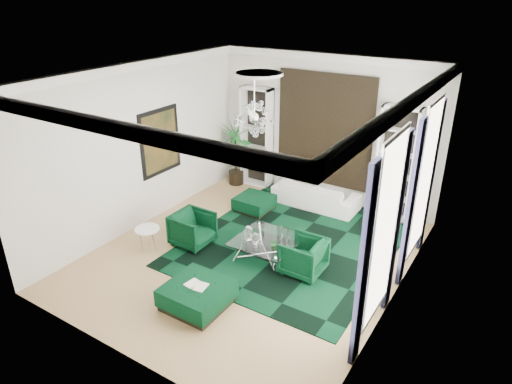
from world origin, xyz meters
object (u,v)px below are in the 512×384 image
Objects in this scene: ottoman_side at (254,204)px; palm at (236,145)px; armchair_right at (303,256)px; side_table at (148,239)px; armchair_left at (193,229)px; ottoman_front at (197,295)px; coffee_table at (267,248)px; sofa at (316,195)px.

palm reaches higher than ottoman_side.
armchair_right reaches higher than side_table.
armchair_right is 2.94m from ottoman_side.
armchair_left is 0.77× the size of ottoman_front.
palm is at bearing 133.71° from coffee_table.
ottoman_front is at bearing -29.87° from armchair_right.
coffee_table reaches higher than ottoman_front.
palm is at bearing -2.72° from sofa.
ottoman_front is (1.19, -3.76, 0.02)m from ottoman_side.
armchair_left is 2.58m from armchair_right.
coffee_table is (0.20, -2.80, -0.11)m from sofa.
ottoman_front reaches higher than ottoman_side.
ottoman_front is at bearing -138.50° from armchair_left.
coffee_table is at bearing -95.29° from armchair_right.
armchair_left is 0.97× the size of ottoman_side.
ottoman_side is 3.95m from ottoman_front.
side_table is at bearing -72.34° from armchair_right.
ottoman_front is (1.44, -1.63, -0.16)m from armchair_left.
coffee_table is 0.54× the size of palm.
armchair_left is 1.72m from coffee_table.
armchair_right reaches higher than coffee_table.
palm reaches higher than armchair_right.
armchair_right is 0.95× the size of ottoman_side.
armchair_right is at bearing -39.20° from palm.
armchair_right is at bearing 110.81° from sofa.
coffee_table is 1.18× the size of ottoman_front.
sofa is at bearing 61.53° from side_table.
ottoman_front is 5.66m from palm.
palm is at bearing 96.67° from side_table.
armchair_right is at bearing -82.95° from armchair_left.
armchair_right is 0.91m from coffee_table.
sofa reaches higher than ottoman_front.
palm is (-0.47, 4.04, 0.91)m from side_table.
side_table is (-2.10, 0.92, 0.04)m from ottoman_front.
ottoman_side is at bearing 41.44° from sofa.
ottoman_front is 2.01× the size of side_table.
coffee_table reaches higher than ottoman_side.
palm reaches higher than coffee_table.
armchair_left is 1.01× the size of armchair_right.
sofa is at bearing -159.19° from armchair_right.
ottoman_side is 2.99m from side_table.
armchair_right is 4.83m from palm.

